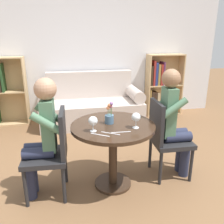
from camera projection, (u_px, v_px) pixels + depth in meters
name	position (u px, v px, depth m)	size (l,w,h in m)	color
ground_plane	(113.00, 184.00, 2.64)	(16.00, 16.00, 0.00)	brown
back_wall	(88.00, 47.00, 4.44)	(5.20, 0.05, 2.70)	silver
round_table	(113.00, 139.00, 2.46)	(0.86, 0.86, 0.71)	#382619
couch	(92.00, 107.00, 4.37)	(1.81, 0.80, 0.92)	beige
bookshelf_left	(1.00, 91.00, 4.22)	(0.72, 0.28, 1.21)	tan
bookshelf_right	(159.00, 86.00, 4.79)	(0.72, 0.28, 1.21)	tan
chair_left	(52.00, 150.00, 2.34)	(0.44, 0.44, 0.90)	#232326
chair_right	(165.00, 136.00, 2.67)	(0.43, 0.43, 0.90)	#232326
person_left	(41.00, 136.00, 2.29)	(0.43, 0.36, 1.22)	#282D47
person_right	(174.00, 122.00, 2.63)	(0.43, 0.35, 1.25)	#282D47
wine_glass_left	(93.00, 121.00, 2.22)	(0.09, 0.09, 0.15)	white
wine_glass_right	(136.00, 118.00, 2.30)	(0.09, 0.09, 0.16)	white
flower_vase	(109.00, 117.00, 2.43)	(0.09, 0.09, 0.24)	slate
knife_left_setting	(111.00, 133.00, 2.20)	(0.17, 0.11, 0.00)	silver
fork_left_setting	(100.00, 135.00, 2.17)	(0.16, 0.12, 0.00)	silver
knife_right_setting	(121.00, 132.00, 2.23)	(0.19, 0.02, 0.00)	silver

